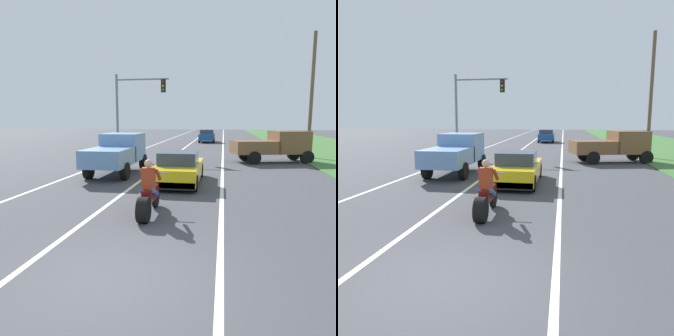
% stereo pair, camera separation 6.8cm
% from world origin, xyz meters
% --- Properties ---
extents(ground_plane, '(160.00, 160.00, 0.00)m').
position_xyz_m(ground_plane, '(0.00, 0.00, 0.00)').
color(ground_plane, '#424247').
extents(lane_stripe_left_solid, '(0.14, 120.00, 0.01)m').
position_xyz_m(lane_stripe_left_solid, '(-5.40, 20.00, 0.00)').
color(lane_stripe_left_solid, white).
rests_on(lane_stripe_left_solid, ground).
extents(lane_stripe_right_solid, '(0.14, 120.00, 0.01)m').
position_xyz_m(lane_stripe_right_solid, '(1.80, 20.00, 0.00)').
color(lane_stripe_right_solid, white).
rests_on(lane_stripe_right_solid, ground).
extents(lane_stripe_centre_dashed, '(0.14, 120.00, 0.01)m').
position_xyz_m(lane_stripe_centre_dashed, '(-1.80, 20.00, 0.00)').
color(lane_stripe_centre_dashed, white).
rests_on(lane_stripe_centre_dashed, ground).
extents(motorcycle_with_rider, '(0.70, 2.21, 1.62)m').
position_xyz_m(motorcycle_with_rider, '(-0.23, 3.84, 0.59)').
color(motorcycle_with_rider, black).
rests_on(motorcycle_with_rider, ground).
extents(sports_car_yellow, '(1.84, 4.30, 1.37)m').
position_xyz_m(sports_car_yellow, '(-0.04, 8.67, 0.63)').
color(sports_car_yellow, yellow).
rests_on(sports_car_yellow, ground).
extents(pickup_truck_left_lane_light_blue, '(2.02, 4.80, 1.98)m').
position_xyz_m(pickup_truck_left_lane_light_blue, '(-3.40, 10.59, 1.11)').
color(pickup_truck_left_lane_light_blue, '#6B93C6').
rests_on(pickup_truck_left_lane_light_blue, ground).
extents(pickup_truck_right_shoulder_brown, '(5.14, 3.14, 1.98)m').
position_xyz_m(pickup_truck_right_shoulder_brown, '(5.01, 16.39, 1.11)').
color(pickup_truck_right_shoulder_brown, brown).
rests_on(pickup_truck_right_shoulder_brown, ground).
extents(traffic_light_mast_near, '(4.03, 0.34, 6.00)m').
position_xyz_m(traffic_light_mast_near, '(-4.92, 18.72, 3.96)').
color(traffic_light_mast_near, gray).
rests_on(traffic_light_mast_near, ground).
extents(utility_pole_roadside, '(0.24, 0.24, 8.50)m').
position_xyz_m(utility_pole_roadside, '(7.67, 18.95, 4.25)').
color(utility_pole_roadside, brown).
rests_on(utility_pole_roadside, ground).
extents(distant_car_far_ahead, '(1.80, 4.00, 1.50)m').
position_xyz_m(distant_car_far_ahead, '(-0.11, 33.58, 0.77)').
color(distant_car_far_ahead, '#194C8C').
rests_on(distant_car_far_ahead, ground).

